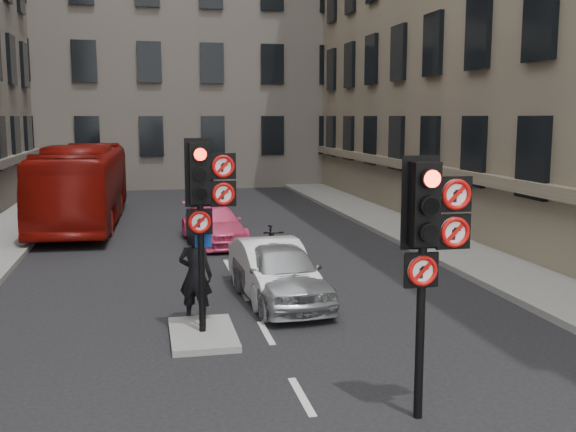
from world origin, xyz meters
name	(u,v)px	position (x,y,z in m)	size (l,w,h in m)	color
pavement_right	(453,246)	(7.20, 12.00, 0.08)	(3.00, 50.00, 0.16)	gray
centre_island	(203,334)	(-1.20, 5.00, 0.06)	(1.20, 2.00, 0.12)	gray
building_far	(176,23)	(0.00, 38.00, 10.00)	(30.00, 14.00, 20.00)	#686058
signal_near	(429,231)	(1.49, 0.99, 2.58)	(0.91, 0.40, 3.58)	black
signal_far	(205,193)	(-1.11, 4.99, 2.70)	(0.91, 0.40, 3.58)	black
car_silver	(280,273)	(0.68, 7.00, 0.67)	(1.59, 3.95, 1.35)	#9DA0A4
car_white	(272,269)	(0.60, 7.56, 0.64)	(1.36, 3.89, 1.28)	silver
car_pink	(213,225)	(-0.06, 14.39, 0.61)	(1.70, 4.17, 1.21)	#EB457A
bus_red	(83,185)	(-4.50, 19.23, 1.51)	(2.54, 10.84, 3.02)	maroon
motorcycle	(272,248)	(1.12, 10.37, 0.57)	(0.54, 1.90, 1.14)	black
motorcyclist	(195,275)	(-1.24, 6.00, 0.95)	(0.70, 0.46, 1.91)	black
info_sign	(204,268)	(-1.14, 5.18, 1.29)	(0.31, 0.09, 1.81)	black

